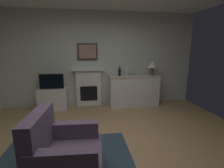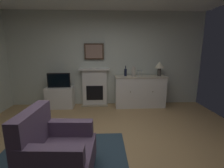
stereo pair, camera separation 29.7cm
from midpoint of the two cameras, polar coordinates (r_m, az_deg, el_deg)
The scene contains 13 objects.
ground_plane at distance 2.82m, azimuth 1.87°, elevation -24.33°, with size 5.66×5.02×0.10m, color tan.
wall_rear at distance 4.75m, azimuth -0.38°, elevation 8.63°, with size 5.66×0.06×2.67m, color silver.
fireplace_unit at distance 4.74m, azimuth -4.35°, elevation -1.06°, with size 0.87×0.30×1.10m.
framed_picture at distance 4.66m, azimuth -4.53°, elevation 11.39°, with size 0.55×0.04×0.45m.
sideboard_cabinet at distance 4.73m, azimuth 11.59°, elevation -2.54°, with size 1.43×0.49×0.89m.
table_lamp at distance 4.77m, azimuth 18.23°, elevation 6.07°, with size 0.26×0.26×0.40m.
wine_bottle at distance 4.56m, azimuth 6.66°, elevation 4.17°, with size 0.08×0.08×0.29m.
wine_glass_left at distance 4.55m, azimuth 11.21°, elevation 4.18°, with size 0.07×0.07×0.16m.
wine_glass_center at distance 4.66m, azimuth 12.28°, elevation 4.32°, with size 0.07×0.07×0.16m.
vase_decorative at distance 4.52m, azimuth 9.47°, elevation 4.43°, with size 0.11×0.11×0.28m.
tv_cabinet at distance 4.77m, azimuth -16.17°, elevation -4.54°, with size 0.75×0.42×0.59m.
tv_set at distance 4.64m, azimuth -16.59°, elevation 1.25°, with size 0.62×0.07×0.40m.
armchair at distance 2.25m, azimuth -15.56°, elevation -21.87°, with size 0.86×0.82×0.92m.
Camera 2 is at (-0.04, -2.27, 1.62)m, focal length 25.84 mm.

